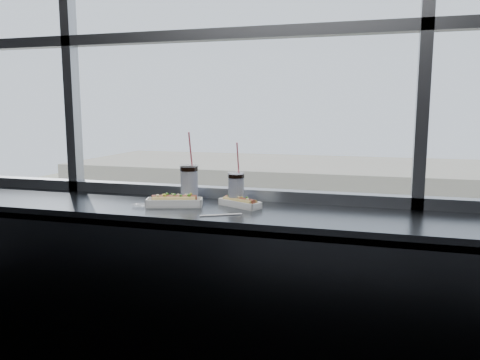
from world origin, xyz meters
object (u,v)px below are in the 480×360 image
(hotdog_tray_left, at_px, (174,201))
(wrapper, at_px, (140,205))
(tree_left, at_px, (226,247))
(car_far_a, at_px, (188,290))
(hotdog_tray_right, at_px, (240,202))
(loose_straw, at_px, (221,215))
(tree_center, at_px, (351,253))
(pedestrian_a, at_px, (252,277))
(soda_cup_right, at_px, (236,187))
(car_far_b, at_px, (395,313))
(soda_cup_left, at_px, (189,181))

(hotdog_tray_left, relative_size, wrapper, 3.23)
(tree_left, bearing_deg, car_far_a, -107.00)
(hotdog_tray_right, relative_size, tree_left, 0.06)
(hotdog_tray_right, bearing_deg, loose_straw, -71.15)
(tree_center, bearing_deg, loose_straw, -88.98)
(pedestrian_a, bearing_deg, tree_center, -87.59)
(hotdog_tray_left, relative_size, soda_cup_right, 0.91)
(soda_cup_right, xyz_separation_m, tree_left, (-9.19, 28.18, -9.27))
(hotdog_tray_right, xyz_separation_m, car_far_a, (-10.44, 24.21, -10.96))
(hotdog_tray_right, distance_m, tree_center, 29.58)
(car_far_b, bearing_deg, wrapper, -179.57)
(soda_cup_right, height_order, tree_center, soda_cup_right)
(hotdog_tray_left, xyz_separation_m, soda_cup_left, (0.02, 0.16, 0.08))
(hotdog_tray_right, relative_size, loose_straw, 1.23)
(hotdog_tray_left, xyz_separation_m, hotdog_tray_right, (0.33, 0.08, -0.00))
(loose_straw, distance_m, tree_left, 31.26)
(hotdog_tray_right, bearing_deg, wrapper, -136.42)
(loose_straw, bearing_deg, hotdog_tray_left, 126.97)
(loose_straw, distance_m, wrapper, 0.47)
(car_far_a, xyz_separation_m, tree_left, (1.22, 4.00, 1.76))
(soda_cup_left, bearing_deg, tree_center, 90.46)
(hotdog_tray_left, xyz_separation_m, soda_cup_right, (0.30, 0.12, 0.07))
(hotdog_tray_right, distance_m, loose_straw, 0.22)
(hotdog_tray_right, distance_m, soda_cup_left, 0.33)
(loose_straw, bearing_deg, car_far_b, 56.51)
(car_far_a, height_order, tree_center, tree_center)
(soda_cup_right, bearing_deg, pedestrian_a, 104.39)
(hotdog_tray_left, bearing_deg, pedestrian_a, 86.95)
(hotdog_tray_left, xyz_separation_m, car_far_a, (-10.11, 24.30, -10.97))
(soda_cup_left, xyz_separation_m, soda_cup_right, (0.28, -0.04, -0.01))
(hotdog_tray_left, distance_m, hotdog_tray_right, 0.34)
(car_far_b, bearing_deg, loose_straw, -178.48)
(hotdog_tray_left, bearing_deg, soda_cup_left, 66.32)
(wrapper, bearing_deg, tree_center, 90.09)
(soda_cup_right, height_order, pedestrian_a, soda_cup_right)
(soda_cup_left, distance_m, soda_cup_right, 0.28)
(pedestrian_a, bearing_deg, hotdog_tray_left, -166.24)
(hotdog_tray_left, height_order, hotdog_tray_right, hotdog_tray_left)
(loose_straw, relative_size, car_far_b, 0.03)
(soda_cup_left, height_order, loose_straw, soda_cup_left)
(hotdog_tray_right, distance_m, wrapper, 0.52)
(loose_straw, bearing_deg, pedestrian_a, 75.82)
(tree_left, bearing_deg, soda_cup_left, -72.43)
(tree_left, relative_size, tree_center, 0.90)
(hotdog_tray_left, distance_m, car_far_b, 26.76)
(loose_straw, bearing_deg, soda_cup_left, 105.12)
(hotdog_tray_right, xyz_separation_m, loose_straw, (-0.03, -0.22, -0.02))
(soda_cup_left, xyz_separation_m, tree_left, (-8.91, 28.14, -9.28))
(soda_cup_left, bearing_deg, loose_straw, -46.42)
(wrapper, xyz_separation_m, car_far_a, (-9.95, 24.37, -10.95))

